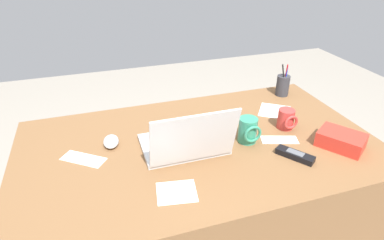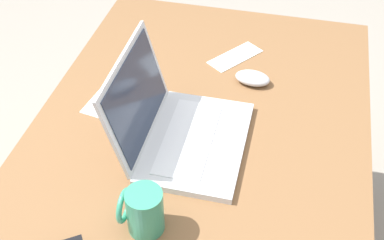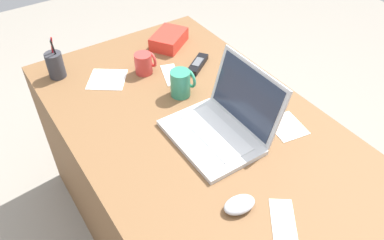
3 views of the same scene
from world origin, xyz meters
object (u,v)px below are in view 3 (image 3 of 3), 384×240
(laptop, at_px, (222,124))
(computer_mouse, at_px, (239,205))
(cordless_phone, at_px, (198,64))
(coffee_mug_white, at_px, (181,83))
(snack_bag, at_px, (169,39))
(pen_holder, at_px, (55,65))
(coffee_mug_tall, at_px, (144,63))

(laptop, height_order, computer_mouse, laptop)
(computer_mouse, xyz_separation_m, cordless_phone, (-0.68, 0.32, -0.00))
(coffee_mug_white, relative_size, cordless_phone, 0.73)
(snack_bag, bearing_deg, pen_holder, -94.76)
(cordless_phone, height_order, pen_holder, pen_holder)
(cordless_phone, bearing_deg, coffee_mug_tall, -112.80)
(coffee_mug_tall, distance_m, snack_bag, 0.24)
(cordless_phone, bearing_deg, coffee_mug_white, -52.59)
(computer_mouse, bearing_deg, cordless_phone, 161.20)
(laptop, distance_m, snack_bag, 0.64)
(coffee_mug_tall, xyz_separation_m, snack_bag, (-0.13, 0.20, -0.01))
(pen_holder, bearing_deg, snack_bag, 85.24)
(computer_mouse, height_order, cordless_phone, computer_mouse)
(laptop, bearing_deg, coffee_mug_white, 179.15)
(computer_mouse, relative_size, coffee_mug_white, 0.92)
(cordless_phone, bearing_deg, computer_mouse, -24.94)
(computer_mouse, height_order, coffee_mug_tall, coffee_mug_tall)
(laptop, relative_size, pen_holder, 1.88)
(laptop, height_order, coffee_mug_tall, laptop)
(computer_mouse, distance_m, coffee_mug_tall, 0.78)
(laptop, distance_m, coffee_mug_tall, 0.49)
(cordless_phone, distance_m, snack_bag, 0.22)
(computer_mouse, relative_size, coffee_mug_tall, 1.11)
(pen_holder, height_order, snack_bag, pen_holder)
(laptop, distance_m, pen_holder, 0.76)
(coffee_mug_white, distance_m, snack_bag, 0.38)
(coffee_mug_tall, bearing_deg, cordless_phone, 67.20)
(cordless_phone, xyz_separation_m, snack_bag, (-0.22, -0.01, 0.02))
(laptop, xyz_separation_m, cordless_phone, (-0.40, 0.17, -0.04))
(computer_mouse, relative_size, snack_bag, 0.57)
(computer_mouse, bearing_deg, coffee_mug_tall, 178.52)
(computer_mouse, xyz_separation_m, coffee_mug_white, (-0.55, 0.15, 0.04))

